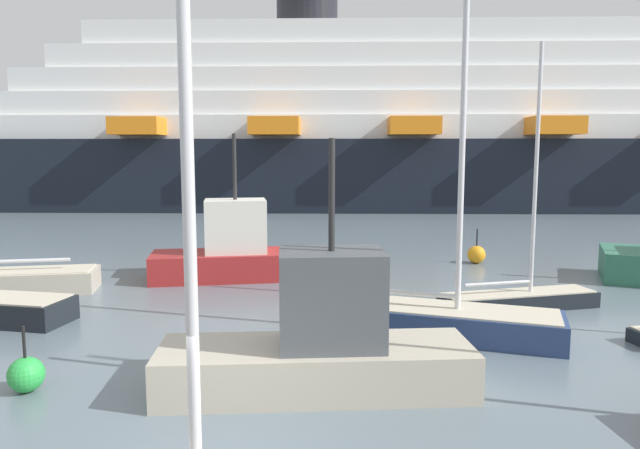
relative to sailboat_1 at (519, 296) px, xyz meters
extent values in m
cylinder|color=silver|center=(-6.57, -10.94, 5.67)|extent=(0.16, 0.16, 11.01)
cube|color=black|center=(-0.01, 0.00, -0.16)|extent=(5.02, 2.71, 0.47)
cube|color=beige|center=(-0.01, 0.00, 0.09)|extent=(4.80, 2.55, 0.04)
cylinder|color=silver|center=(0.36, 0.13, 3.79)|extent=(0.12, 0.12, 7.44)
cylinder|color=silver|center=(-0.68, -0.24, 0.42)|extent=(2.12, 0.84, 0.09)
cylinder|color=silver|center=(-16.17, 0.48, 0.68)|extent=(2.81, 0.89, 0.12)
cube|color=navy|center=(-2.75, -2.87, -0.04)|extent=(6.42, 3.03, 0.71)
cube|color=beige|center=(-2.75, -2.87, 0.34)|extent=(6.15, 2.85, 0.04)
cylinder|color=silver|center=(-2.26, -2.98, 4.77)|extent=(0.15, 0.15, 8.91)
cylinder|color=silver|center=(-3.62, -2.67, 0.67)|extent=(2.75, 0.73, 0.12)
cube|color=#BCB29E|center=(-5.52, -6.64, 0.07)|extent=(6.40, 2.88, 0.93)
cube|color=#4C5156|center=(-5.21, -6.59, 1.48)|extent=(2.23, 1.76, 1.89)
cylinder|color=#262626|center=(-5.21, -6.59, 3.50)|extent=(0.12, 0.12, 2.16)
cube|color=maroon|center=(-9.26, 3.47, 0.10)|extent=(7.30, 3.94, 1.00)
cube|color=silver|center=(-9.60, 3.38, 1.59)|extent=(2.60, 2.22, 1.98)
cylinder|color=#262626|center=(-9.60, 3.38, 3.80)|extent=(0.14, 0.14, 2.43)
sphere|color=orange|center=(-0.04, 7.25, -0.02)|extent=(0.76, 0.76, 0.76)
cylinder|color=black|center=(-0.04, 7.25, 0.73)|extent=(0.06, 0.06, 0.73)
sphere|color=green|center=(-11.21, -7.27, -0.05)|extent=(0.70, 0.70, 0.70)
cylinder|color=black|center=(-11.21, -7.27, 0.62)|extent=(0.06, 0.06, 0.63)
cube|color=black|center=(8.44, 35.57, 2.51)|extent=(106.74, 22.31, 5.83)
cube|color=white|center=(8.44, 35.57, 6.38)|extent=(98.15, 19.93, 1.91)
cube|color=white|center=(8.44, 35.57, 8.29)|extent=(92.27, 18.74, 1.91)
cube|color=white|center=(8.44, 35.57, 10.20)|extent=(86.38, 17.54, 1.91)
cube|color=white|center=(8.44, 35.57, 12.10)|extent=(80.49, 16.34, 1.91)
cube|color=white|center=(8.44, 35.57, 14.01)|extent=(74.60, 15.15, 1.91)
cube|color=orange|center=(-22.72, 25.62, 6.38)|extent=(4.01, 3.23, 1.33)
cube|color=orange|center=(-12.15, 26.37, 6.38)|extent=(4.01, 3.23, 1.33)
cube|color=orange|center=(-1.58, 27.13, 6.38)|extent=(4.01, 3.23, 1.33)
cube|color=orange|center=(8.99, 27.88, 6.38)|extent=(4.01, 3.23, 1.33)
cylinder|color=black|center=(-10.58, 34.22, 17.61)|extent=(5.34, 5.34, 5.30)
camera|label=1|loc=(-4.36, -17.50, 4.29)|focal=32.15mm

